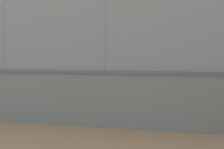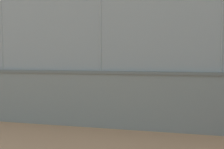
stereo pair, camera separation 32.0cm
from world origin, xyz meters
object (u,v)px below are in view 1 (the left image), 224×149
player_near_wall_returning (102,79)px  player_crossing_court (98,84)px  sports_ball (68,101)px  player_foreground_swinging (109,71)px

player_near_wall_returning → player_crossing_court: size_ratio=1.05×
player_near_wall_returning → player_crossing_court: player_near_wall_returning is taller
player_crossing_court → sports_ball: 1.69m
sports_ball → player_foreground_swinging: bearing=-88.5°
player_near_wall_returning → sports_ball: size_ratio=8.98×
player_crossing_court → sports_ball: (1.45, -0.35, -0.81)m
player_crossing_court → sports_ball: size_ratio=8.59×
player_near_wall_returning → player_crossing_court: 2.20m
player_near_wall_returning → player_foreground_swinging: bearing=-79.5°
player_crossing_court → sports_ball: player_crossing_court is taller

